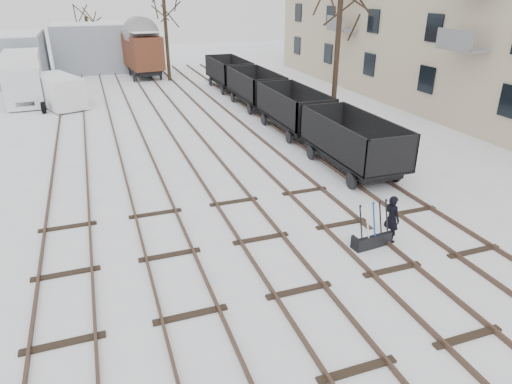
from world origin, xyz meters
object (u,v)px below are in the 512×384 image
ground_frame (371,238)px  lorry (24,77)px  worker (392,219)px  box_van_wagon (143,51)px  freight_wagon_a (352,151)px  panel_van (59,91)px

ground_frame → lorry: bearing=109.4°
worker → lorry: size_ratio=0.21×
ground_frame → box_van_wagon: bearing=89.5°
freight_wagon_a → lorry: (-15.05, 20.09, 0.81)m
freight_wagon_a → lorry: size_ratio=0.78×
box_van_wagon → lorry: box_van_wagon is taller
box_van_wagon → lorry: bearing=-150.3°
freight_wagon_a → box_van_wagon: 27.52m
ground_frame → panel_van: 25.42m
worker → freight_wagon_a: (2.07, 6.00, 0.12)m
ground_frame → freight_wagon_a: 6.75m
ground_frame → panel_van: (-9.91, 23.40, 0.83)m
ground_frame → panel_van: bearing=107.3°
lorry → ground_frame: bearing=-68.1°
freight_wagon_a → panel_van: size_ratio=1.11×
lorry → worker: bearing=-66.6°
box_van_wagon → worker: bearing=-90.0°
worker → box_van_wagon: (-3.70, 32.87, 1.59)m
freight_wagon_a → box_van_wagon: box_van_wagon is taller
worker → box_van_wagon: 33.11m
ground_frame → lorry: 28.94m
panel_van → lorry: bearing=108.6°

